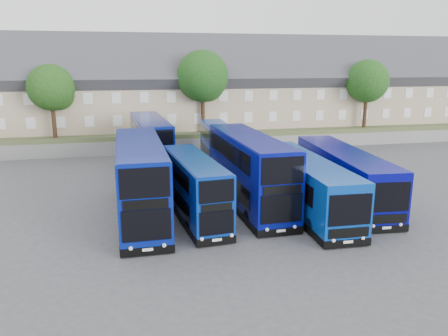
# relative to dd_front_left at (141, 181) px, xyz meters

# --- Properties ---
(ground) EXTENTS (120.00, 120.00, 0.00)m
(ground) POSITION_rel_dd_front_left_xyz_m (5.70, -3.75, -2.41)
(ground) COLOR #47474C
(ground) RESTS_ON ground
(retaining_wall) EXTENTS (70.00, 0.40, 1.50)m
(retaining_wall) POSITION_rel_dd_front_left_xyz_m (5.70, 20.25, -1.66)
(retaining_wall) COLOR slate
(retaining_wall) RESTS_ON ground
(earth_bank) EXTENTS (80.00, 20.00, 2.00)m
(earth_bank) POSITION_rel_dd_front_left_xyz_m (5.70, 30.25, -1.41)
(earth_bank) COLOR #525832
(earth_bank) RESTS_ON ground
(terrace_row) EXTENTS (66.00, 10.40, 11.20)m
(terrace_row) POSITION_rel_dd_front_left_xyz_m (11.70, 26.25, 4.18)
(terrace_row) COLOR tan
(terrace_row) RESTS_ON earth_bank
(dd_front_left) EXTENTS (3.01, 12.39, 4.91)m
(dd_front_left) POSITION_rel_dd_front_left_xyz_m (0.00, 0.00, 0.00)
(dd_front_left) COLOR navy
(dd_front_left) RESTS_ON ground
(dd_front_mid) EXTENTS (3.24, 9.99, 3.90)m
(dd_front_mid) POSITION_rel_dd_front_left_xyz_m (3.33, -0.79, -0.50)
(dd_front_mid) COLOR #082D94
(dd_front_mid) RESTS_ON ground
(dd_front_right) EXTENTS (3.34, 12.42, 4.90)m
(dd_front_right) POSITION_rel_dd_front_left_xyz_m (7.42, 1.00, -0.01)
(dd_front_right) COLOR #060D7D
(dd_front_right) RESTS_ON ground
(dd_rear_left) EXTENTS (3.51, 12.10, 4.75)m
(dd_rear_left) POSITION_rel_dd_front_left_xyz_m (1.30, 13.20, -0.08)
(dd_rear_left) COLOR navy
(dd_rear_left) RESTS_ON ground
(dd_rear_right) EXTENTS (2.56, 9.97, 3.93)m
(dd_rear_right) POSITION_rel_dd_front_left_xyz_m (7.72, 12.94, -0.48)
(dd_rear_right) COLOR #0935A6
(dd_rear_right) RESTS_ON ground
(coach_east_a) EXTENTS (2.96, 13.08, 3.56)m
(coach_east_a) POSITION_rel_dd_front_left_xyz_m (10.78, -0.93, -0.67)
(coach_east_a) COLOR #093DA6
(coach_east_a) RESTS_ON ground
(coach_east_b) EXTENTS (3.86, 13.52, 3.65)m
(coach_east_b) POSITION_rel_dd_front_left_xyz_m (14.40, 0.63, -0.62)
(coach_east_b) COLOR #070780
(coach_east_b) RESTS_ON ground
(tree_west) EXTENTS (4.80, 4.80, 7.65)m
(tree_west) POSITION_rel_dd_front_left_xyz_m (-8.15, 21.35, 4.64)
(tree_west) COLOR #382314
(tree_west) RESTS_ON earth_bank
(tree_mid) EXTENTS (5.76, 5.76, 9.18)m
(tree_mid) POSITION_rel_dd_front_left_xyz_m (7.85, 21.85, 5.65)
(tree_mid) COLOR #382314
(tree_mid) RESTS_ON earth_bank
(tree_east) EXTENTS (5.12, 5.12, 8.16)m
(tree_east) POSITION_rel_dd_front_left_xyz_m (27.85, 21.35, 4.97)
(tree_east) COLOR #382314
(tree_east) RESTS_ON earth_bank
(tree_far) EXTENTS (5.44, 5.44, 8.67)m
(tree_far) POSITION_rel_dd_front_left_xyz_m (33.85, 28.35, 5.31)
(tree_far) COLOR #382314
(tree_far) RESTS_ON earth_bank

